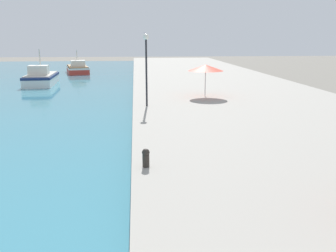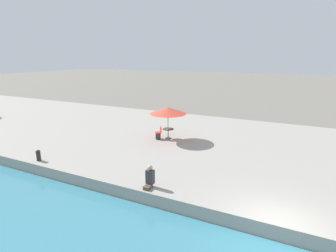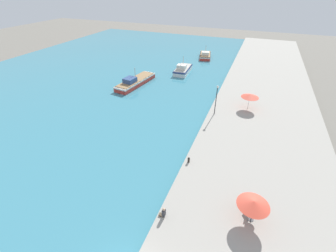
{
  "view_description": "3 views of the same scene",
  "coord_description": "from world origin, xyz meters",
  "px_view_note": "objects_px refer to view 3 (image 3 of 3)",
  "views": [
    {
      "loc": [
        0.19,
        0.62,
        5.03
      ],
      "look_at": [
        1.5,
        15.54,
        1.46
      ],
      "focal_mm": 40.0,
      "sensor_mm": 36.0,
      "label": 1
    },
    {
      "loc": [
        -8.96,
        0.03,
        6.51
      ],
      "look_at": [
        7.34,
        7.89,
        1.66
      ],
      "focal_mm": 28.0,
      "sensor_mm": 36.0,
      "label": 2
    },
    {
      "loc": [
        5.3,
        -5.36,
        17.65
      ],
      "look_at": [
        -4.0,
        18.0,
        1.26
      ],
      "focal_mm": 24.0,
      "sensor_mm": 36.0,
      "label": 3
    }
  ],
  "objects_px": {
    "cafe_chair_left": "(247,210)",
    "lamppost": "(217,95)",
    "cafe_umbrella_white": "(250,96)",
    "cafe_table": "(252,216)",
    "fishing_boat_mid": "(183,69)",
    "fishing_boat_far": "(205,55)",
    "cafe_umbrella_pink": "(254,203)",
    "mooring_bollard": "(189,160)",
    "person_at_quay": "(163,213)",
    "fishing_boat_near": "(135,81)"
  },
  "relations": [
    {
      "from": "cafe_chair_left",
      "to": "lamppost",
      "type": "xyz_separation_m",
      "value": [
        -6.21,
        16.01,
        2.77
      ]
    },
    {
      "from": "lamppost",
      "to": "cafe_umbrella_white",
      "type": "bearing_deg",
      "value": 39.55
    },
    {
      "from": "cafe_table",
      "to": "cafe_chair_left",
      "type": "distance_m",
      "value": 0.75
    },
    {
      "from": "fishing_boat_mid",
      "to": "fishing_boat_far",
      "type": "distance_m",
      "value": 13.47
    },
    {
      "from": "fishing_boat_far",
      "to": "cafe_table",
      "type": "relative_size",
      "value": 9.01
    },
    {
      "from": "fishing_boat_far",
      "to": "cafe_umbrella_white",
      "type": "height_order",
      "value": "fishing_boat_far"
    },
    {
      "from": "cafe_umbrella_pink",
      "to": "cafe_chair_left",
      "type": "distance_m",
      "value": 1.95
    },
    {
      "from": "cafe_umbrella_white",
      "to": "cafe_table",
      "type": "relative_size",
      "value": 3.32
    },
    {
      "from": "mooring_bollard",
      "to": "cafe_chair_left",
      "type": "bearing_deg",
      "value": -33.14
    },
    {
      "from": "cafe_umbrella_white",
      "to": "person_at_quay",
      "type": "distance_m",
      "value": 23.34
    },
    {
      "from": "fishing_boat_near",
      "to": "mooring_bollard",
      "type": "relative_size",
      "value": 16.15
    },
    {
      "from": "fishing_boat_near",
      "to": "mooring_bollard",
      "type": "bearing_deg",
      "value": -40.32
    },
    {
      "from": "fishing_boat_near",
      "to": "person_at_quay",
      "type": "xyz_separation_m",
      "value": [
        16.91,
        -25.93,
        0.4
      ]
    },
    {
      "from": "fishing_boat_far",
      "to": "cafe_chair_left",
      "type": "distance_m",
      "value": 48.71
    },
    {
      "from": "cafe_chair_left",
      "to": "mooring_bollard",
      "type": "bearing_deg",
      "value": 111.69
    },
    {
      "from": "person_at_quay",
      "to": "lamppost",
      "type": "xyz_separation_m",
      "value": [
        0.38,
        19.03,
        2.62
      ]
    },
    {
      "from": "fishing_boat_far",
      "to": "cafe_table",
      "type": "xyz_separation_m",
      "value": [
        15.44,
        -46.92,
        0.51
      ]
    },
    {
      "from": "mooring_bollard",
      "to": "fishing_boat_near",
      "type": "bearing_deg",
      "value": 132.25
    },
    {
      "from": "fishing_boat_near",
      "to": "cafe_table",
      "type": "xyz_separation_m",
      "value": [
        23.91,
        -23.49,
        0.47
      ]
    },
    {
      "from": "cafe_umbrella_pink",
      "to": "lamppost",
      "type": "relative_size",
      "value": 0.57
    },
    {
      "from": "cafe_umbrella_white",
      "to": "mooring_bollard",
      "type": "bearing_deg",
      "value": -107.73
    },
    {
      "from": "cafe_umbrella_white",
      "to": "cafe_chair_left",
      "type": "bearing_deg",
      "value": -85.11
    },
    {
      "from": "fishing_boat_mid",
      "to": "mooring_bollard",
      "type": "distance_m",
      "value": 30.47
    },
    {
      "from": "fishing_boat_near",
      "to": "lamppost",
      "type": "distance_m",
      "value": 18.86
    },
    {
      "from": "cafe_umbrella_pink",
      "to": "fishing_boat_mid",
      "type": "bearing_deg",
      "value": 116.98
    },
    {
      "from": "fishing_boat_mid",
      "to": "lamppost",
      "type": "height_order",
      "value": "lamppost"
    },
    {
      "from": "fishing_boat_near",
      "to": "cafe_table",
      "type": "distance_m",
      "value": 33.53
    },
    {
      "from": "cafe_umbrella_white",
      "to": "person_at_quay",
      "type": "bearing_deg",
      "value": -102.15
    },
    {
      "from": "cafe_umbrella_white",
      "to": "person_at_quay",
      "type": "xyz_separation_m",
      "value": [
        -4.9,
        -22.76,
        -1.67
      ]
    },
    {
      "from": "fishing_boat_mid",
      "to": "mooring_bollard",
      "type": "height_order",
      "value": "fishing_boat_mid"
    },
    {
      "from": "cafe_chair_left",
      "to": "mooring_bollard",
      "type": "distance_m",
      "value": 7.9
    },
    {
      "from": "person_at_quay",
      "to": "lamppost",
      "type": "relative_size",
      "value": 0.23
    },
    {
      "from": "cafe_chair_left",
      "to": "fishing_boat_near",
      "type": "bearing_deg",
      "value": 100.57
    },
    {
      "from": "fishing_boat_mid",
      "to": "person_at_quay",
      "type": "height_order",
      "value": "fishing_boat_mid"
    },
    {
      "from": "cafe_umbrella_pink",
      "to": "cafe_umbrella_white",
      "type": "distance_m",
      "value": 20.5
    },
    {
      "from": "cafe_table",
      "to": "person_at_quay",
      "type": "distance_m",
      "value": 7.42
    },
    {
      "from": "fishing_boat_far",
      "to": "person_at_quay",
      "type": "height_order",
      "value": "fishing_boat_far"
    },
    {
      "from": "fishing_boat_mid",
      "to": "cafe_umbrella_white",
      "type": "distance_m",
      "value": 20.29
    },
    {
      "from": "cafe_umbrella_white",
      "to": "mooring_bollard",
      "type": "xyz_separation_m",
      "value": [
        -4.93,
        -15.42,
        -1.79
      ]
    },
    {
      "from": "cafe_table",
      "to": "lamppost",
      "type": "height_order",
      "value": "lamppost"
    },
    {
      "from": "person_at_quay",
      "to": "mooring_bollard",
      "type": "distance_m",
      "value": 7.34
    },
    {
      "from": "fishing_boat_far",
      "to": "cafe_umbrella_pink",
      "type": "distance_m",
      "value": 49.46
    },
    {
      "from": "cafe_umbrella_pink",
      "to": "mooring_bollard",
      "type": "bearing_deg",
      "value": 143.89
    },
    {
      "from": "cafe_table",
      "to": "mooring_bollard",
      "type": "bearing_deg",
      "value": 145.08
    },
    {
      "from": "fishing_boat_mid",
      "to": "cafe_chair_left",
      "type": "bearing_deg",
      "value": -66.26
    },
    {
      "from": "fishing_boat_near",
      "to": "cafe_umbrella_pink",
      "type": "relative_size",
      "value": 4.03
    },
    {
      "from": "fishing_boat_mid",
      "to": "fishing_boat_far",
      "type": "xyz_separation_m",
      "value": [
        1.89,
        13.34,
        -0.11
      ]
    },
    {
      "from": "lamppost",
      "to": "cafe_chair_left",
      "type": "bearing_deg",
      "value": -68.81
    },
    {
      "from": "mooring_bollard",
      "to": "lamppost",
      "type": "xyz_separation_m",
      "value": [
        0.41,
        11.69,
        2.74
      ]
    },
    {
      "from": "cafe_umbrella_pink",
      "to": "cafe_table",
      "type": "bearing_deg",
      "value": 22.27
    }
  ]
}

